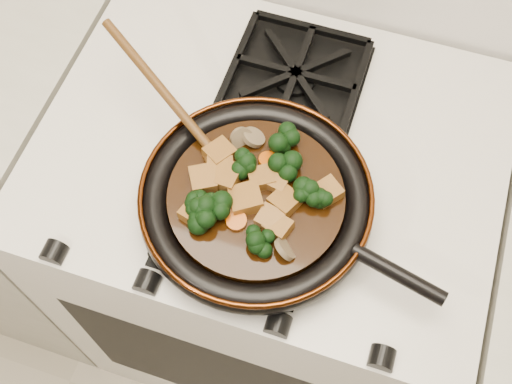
% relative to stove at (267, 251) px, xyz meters
% --- Properties ---
extents(stove, '(0.76, 0.60, 0.90)m').
position_rel_stove_xyz_m(stove, '(0.00, 0.00, 0.00)').
color(stove, beige).
rests_on(stove, ground).
extents(burner_grate_front, '(0.23, 0.23, 0.03)m').
position_rel_stove_xyz_m(burner_grate_front, '(0.00, -0.14, 0.46)').
color(burner_grate_front, black).
rests_on(burner_grate_front, stove).
extents(burner_grate_back, '(0.23, 0.23, 0.03)m').
position_rel_stove_xyz_m(burner_grate_back, '(0.00, 0.14, 0.46)').
color(burner_grate_back, black).
rests_on(burner_grate_back, stove).
extents(skillet, '(0.47, 0.35, 0.05)m').
position_rel_stove_xyz_m(skillet, '(0.02, -0.12, 0.49)').
color(skillet, black).
rests_on(skillet, burner_grate_front).
extents(braising_sauce, '(0.26, 0.26, 0.02)m').
position_rel_stove_xyz_m(braising_sauce, '(0.01, -0.12, 0.50)').
color(braising_sauce, black).
rests_on(braising_sauce, skillet).
extents(tofu_cube_0, '(0.05, 0.05, 0.02)m').
position_rel_stove_xyz_m(tofu_cube_0, '(0.01, -0.09, 0.52)').
color(tofu_cube_0, brown).
rests_on(tofu_cube_0, braising_sauce).
extents(tofu_cube_1, '(0.05, 0.04, 0.02)m').
position_rel_stove_xyz_m(tofu_cube_1, '(0.06, -0.16, 0.52)').
color(tofu_cube_1, brown).
rests_on(tofu_cube_1, braising_sauce).
extents(tofu_cube_2, '(0.04, 0.04, 0.02)m').
position_rel_stove_xyz_m(tofu_cube_2, '(0.04, -0.09, 0.52)').
color(tofu_cube_2, brown).
rests_on(tofu_cube_2, braising_sauce).
extents(tofu_cube_3, '(0.06, 0.06, 0.03)m').
position_rel_stove_xyz_m(tofu_cube_3, '(0.00, -0.13, 0.52)').
color(tofu_cube_3, brown).
rests_on(tofu_cube_3, braising_sauce).
extents(tofu_cube_4, '(0.05, 0.05, 0.03)m').
position_rel_stove_xyz_m(tofu_cube_4, '(0.06, -0.12, 0.52)').
color(tofu_cube_4, brown).
rests_on(tofu_cube_4, braising_sauce).
extents(tofu_cube_5, '(0.05, 0.05, 0.02)m').
position_rel_stove_xyz_m(tofu_cube_5, '(-0.07, -0.12, 0.52)').
color(tofu_cube_5, brown).
rests_on(tofu_cube_5, braising_sauce).
extents(tofu_cube_6, '(0.05, 0.05, 0.03)m').
position_rel_stove_xyz_m(tofu_cube_6, '(-0.06, -0.07, 0.52)').
color(tofu_cube_6, brown).
rests_on(tofu_cube_6, braising_sauce).
extents(tofu_cube_7, '(0.05, 0.05, 0.02)m').
position_rel_stove_xyz_m(tofu_cube_7, '(-0.05, -0.10, 0.52)').
color(tofu_cube_7, brown).
rests_on(tofu_cube_7, braising_sauce).
extents(tofu_cube_8, '(0.04, 0.04, 0.02)m').
position_rel_stove_xyz_m(tofu_cube_8, '(0.05, -0.15, 0.52)').
color(tofu_cube_8, brown).
rests_on(tofu_cube_8, braising_sauce).
extents(tofu_cube_9, '(0.05, 0.05, 0.03)m').
position_rel_stove_xyz_m(tofu_cube_9, '(0.11, -0.09, 0.52)').
color(tofu_cube_9, brown).
rests_on(tofu_cube_9, braising_sauce).
extents(tofu_cube_10, '(0.04, 0.05, 0.03)m').
position_rel_stove_xyz_m(tofu_cube_10, '(-0.03, -0.11, 0.52)').
color(tofu_cube_10, brown).
rests_on(tofu_cube_10, braising_sauce).
extents(tofu_cube_11, '(0.05, 0.05, 0.03)m').
position_rel_stove_xyz_m(tofu_cube_11, '(-0.06, -0.18, 0.52)').
color(tofu_cube_11, brown).
rests_on(tofu_cube_11, braising_sauce).
extents(broccoli_floret_0, '(0.09, 0.08, 0.07)m').
position_rel_stove_xyz_m(broccoli_floret_0, '(0.11, -0.10, 0.52)').
color(broccoli_floret_0, black).
rests_on(broccoli_floret_0, braising_sauce).
extents(broccoli_floret_1, '(0.08, 0.07, 0.07)m').
position_rel_stove_xyz_m(broccoli_floret_1, '(-0.06, -0.17, 0.52)').
color(broccoli_floret_1, black).
rests_on(broccoli_floret_1, braising_sauce).
extents(broccoli_floret_2, '(0.08, 0.08, 0.05)m').
position_rel_stove_xyz_m(broccoli_floret_2, '(0.04, -0.20, 0.52)').
color(broccoli_floret_2, black).
rests_on(broccoli_floret_2, braising_sauce).
extents(broccoli_floret_3, '(0.09, 0.08, 0.07)m').
position_rel_stove_xyz_m(broccoli_floret_3, '(0.03, -0.02, 0.52)').
color(broccoli_floret_3, black).
rests_on(broccoli_floret_3, braising_sauce).
extents(broccoli_floret_4, '(0.08, 0.08, 0.07)m').
position_rel_stove_xyz_m(broccoli_floret_4, '(0.08, -0.10, 0.52)').
color(broccoli_floret_4, black).
rests_on(broccoli_floret_4, braising_sauce).
extents(broccoli_floret_5, '(0.09, 0.09, 0.06)m').
position_rel_stove_xyz_m(broccoli_floret_5, '(0.04, -0.07, 0.52)').
color(broccoli_floret_5, black).
rests_on(broccoli_floret_5, braising_sauce).
extents(broccoli_floret_6, '(0.07, 0.07, 0.06)m').
position_rel_stove_xyz_m(broccoli_floret_6, '(-0.01, -0.08, 0.52)').
color(broccoli_floret_6, black).
rests_on(broccoli_floret_6, braising_sauce).
extents(broccoli_floret_7, '(0.07, 0.07, 0.07)m').
position_rel_stove_xyz_m(broccoli_floret_7, '(-0.04, -0.19, 0.52)').
color(broccoli_floret_7, black).
rests_on(broccoli_floret_7, braising_sauce).
extents(broccoli_floret_8, '(0.09, 0.09, 0.07)m').
position_rel_stove_xyz_m(broccoli_floret_8, '(-0.03, -0.16, 0.52)').
color(broccoli_floret_8, black).
rests_on(broccoli_floret_8, braising_sauce).
extents(broccoli_floret_9, '(0.08, 0.09, 0.06)m').
position_rel_stove_xyz_m(broccoli_floret_9, '(-0.05, -0.18, 0.52)').
color(broccoli_floret_9, black).
rests_on(broccoli_floret_9, braising_sauce).
extents(carrot_coin_0, '(0.03, 0.03, 0.01)m').
position_rel_stove_xyz_m(carrot_coin_0, '(0.02, -0.06, 0.51)').
color(carrot_coin_0, '#BD4905').
rests_on(carrot_coin_0, braising_sauce).
extents(carrot_coin_1, '(0.03, 0.03, 0.01)m').
position_rel_stove_xyz_m(carrot_coin_1, '(-0.04, -0.10, 0.51)').
color(carrot_coin_1, '#BD4905').
rests_on(carrot_coin_1, braising_sauce).
extents(carrot_coin_2, '(0.03, 0.03, 0.02)m').
position_rel_stove_xyz_m(carrot_coin_2, '(-0.01, -0.16, 0.51)').
color(carrot_coin_2, '#BD4905').
rests_on(carrot_coin_2, braising_sauce).
extents(carrot_coin_3, '(0.03, 0.03, 0.01)m').
position_rel_stove_xyz_m(carrot_coin_3, '(0.00, -0.17, 0.51)').
color(carrot_coin_3, '#BD4905').
rests_on(carrot_coin_3, braising_sauce).
extents(carrot_coin_4, '(0.03, 0.03, 0.02)m').
position_rel_stove_xyz_m(carrot_coin_4, '(-0.05, -0.09, 0.51)').
color(carrot_coin_4, '#BD4905').
rests_on(carrot_coin_4, braising_sauce).
extents(mushroom_slice_0, '(0.05, 0.05, 0.02)m').
position_rel_stove_xyz_m(mushroom_slice_0, '(-0.02, -0.03, 0.52)').
color(mushroom_slice_0, brown).
rests_on(mushroom_slice_0, braising_sauce).
extents(mushroom_slice_1, '(0.05, 0.05, 0.03)m').
position_rel_stove_xyz_m(mushroom_slice_1, '(0.08, -0.19, 0.52)').
color(mushroom_slice_1, brown).
rests_on(mushroom_slice_1, braising_sauce).
extents(mushroom_slice_2, '(0.04, 0.04, 0.03)m').
position_rel_stove_xyz_m(mushroom_slice_2, '(-0.04, -0.04, 0.52)').
color(mushroom_slice_2, brown).
rests_on(mushroom_slice_2, braising_sauce).
extents(wooden_spoon, '(0.16, 0.11, 0.28)m').
position_rel_stove_xyz_m(wooden_spoon, '(-0.13, -0.04, 0.54)').
color(wooden_spoon, '#4C2D10').
rests_on(wooden_spoon, braising_sauce).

